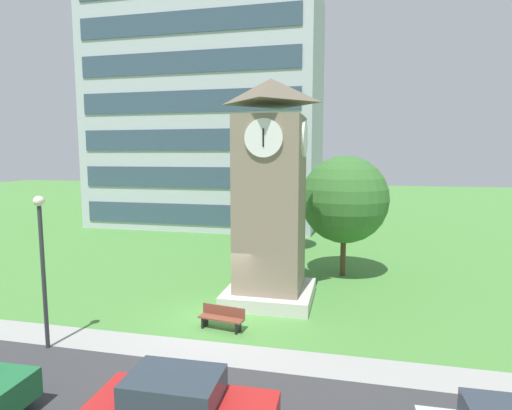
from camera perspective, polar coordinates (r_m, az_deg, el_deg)
The scene contains 9 objects.
ground_plane at distance 17.82m, azimuth -5.53°, elevation -15.22°, with size 160.00×160.00×0.00m, color #4C893D.
kerb_strip at distance 15.29m, azimuth -9.22°, elevation -19.17°, with size 120.00×1.60×0.01m, color #9E9E99.
office_building at distance 42.51m, azimuth -6.04°, elevation 12.94°, with size 21.10×13.59×22.40m.
clock_tower at distance 18.67m, azimuth 1.99°, elevation 0.04°, with size 3.92×3.92×10.03m.
park_bench at distance 16.58m, azimuth -4.74°, elevation -15.23°, with size 1.85×0.77×0.88m.
street_lamp at distance 15.91m, azimuth -27.44°, elevation -6.00°, with size 0.36×0.36×5.35m.
tree_streetside at distance 23.15m, azimuth 12.12°, elevation 0.74°, with size 4.79×4.79×6.68m.
tree_near_tower at distance 29.55m, azimuth 3.89°, elevation 1.00°, with size 4.10×4.10×5.73m.
parked_car_red at distance 10.77m, azimuth -10.29°, elevation -26.06°, with size 4.32×1.97×1.69m.
Camera 1 is at (5.26, -15.65, 6.70)m, focal length 28.96 mm.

